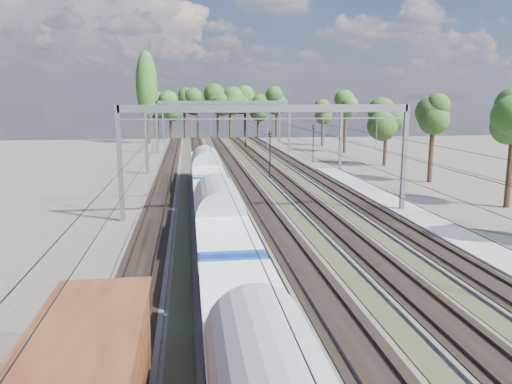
{
  "coord_description": "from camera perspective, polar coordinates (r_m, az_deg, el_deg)",
  "views": [
    {
      "loc": [
        -6.23,
        -9.12,
        9.54
      ],
      "look_at": [
        -1.46,
        26.07,
        2.8
      ],
      "focal_mm": 35.0,
      "sensor_mm": 36.0,
      "label": 1
    }
  ],
  "objects": [
    {
      "name": "catenary",
      "position": [
        62.23,
        -1.67,
        7.85
      ],
      "size": [
        25.65,
        130.0,
        9.0
      ],
      "color": "gray",
      "rests_on": "ground"
    },
    {
      "name": "signal_near",
      "position": [
        58.48,
        1.61,
        4.93
      ],
      "size": [
        0.39,
        0.36,
        5.73
      ],
      "rotation": [
        0.0,
        0.0,
        -0.22
      ],
      "color": "black",
      "rests_on": "ground"
    },
    {
      "name": "poplar",
      "position": [
        107.46,
        -12.4,
        11.75
      ],
      "size": [
        4.4,
        4.4,
        19.04
      ],
      "color": "black",
      "rests_on": "ground"
    },
    {
      "name": "emu_train",
      "position": [
        30.72,
        -4.29,
        -2.46
      ],
      "size": [
        2.95,
        62.32,
        4.31
      ],
      "color": "black",
      "rests_on": "ground"
    },
    {
      "name": "platform",
      "position": [
        35.61,
        23.53,
        -5.46
      ],
      "size": [
        3.0,
        70.0,
        0.3
      ],
      "primitive_type": "cube",
      "color": "gray",
      "rests_on": "ground"
    },
    {
      "name": "worker",
      "position": [
        96.32,
        -1.2,
        5.56
      ],
      "size": [
        0.61,
        0.72,
        1.69
      ],
      "primitive_type": "imported",
      "rotation": [
        0.0,
        0.0,
        1.97
      ],
      "color": "black",
      "rests_on": "ground"
    },
    {
      "name": "signal_far",
      "position": [
        75.1,
        6.57,
        6.11
      ],
      "size": [
        0.39,
        0.36,
        5.63
      ],
      "rotation": [
        0.0,
        0.0,
        -0.26
      ],
      "color": "black",
      "rests_on": "ground"
    },
    {
      "name": "track_bed",
      "position": [
        55.28,
        -1.14,
        0.91
      ],
      "size": [
        21.0,
        130.0,
        0.34
      ],
      "color": "#47423A",
      "rests_on": "ground"
    },
    {
      "name": "tree_belt",
      "position": [
        104.73,
        -1.13,
        9.95
      ],
      "size": [
        38.23,
        98.82,
        11.79
      ],
      "color": "black",
      "rests_on": "ground"
    }
  ]
}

